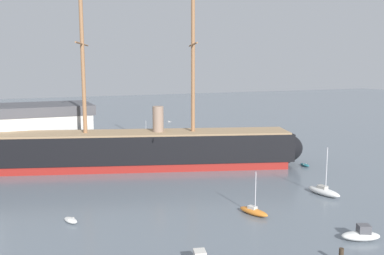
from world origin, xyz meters
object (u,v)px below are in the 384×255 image
(sailboat_mid_right, at_px, (324,191))
(motorboat_foreground_right, at_px, (361,235))
(tall_ship, at_px, (140,149))
(sailboat_near_centre, at_px, (254,211))
(dinghy_mid_left, at_px, (71,220))
(motorboat_far_right, at_px, (284,142))
(dinghy_alongside_stern, at_px, (305,165))
(sailboat_distant_centre, at_px, (145,143))
(seagull_in_flight, at_px, (170,122))

(sailboat_mid_right, bearing_deg, motorboat_foreground_right, -116.59)
(tall_ship, height_order, motorboat_foreground_right, tall_ship)
(sailboat_near_centre, xyz_separation_m, sailboat_mid_right, (11.80, 2.52, 0.11))
(sailboat_mid_right, bearing_deg, dinghy_mid_left, 174.27)
(motorboat_far_right, bearing_deg, dinghy_alongside_stern, -115.23)
(sailboat_distant_centre, bearing_deg, sailboat_mid_right, -75.67)
(dinghy_mid_left, height_order, seagull_in_flight, seagull_in_flight)
(motorboat_foreground_right, xyz_separation_m, sailboat_distant_centre, (-4.37, 53.68, -0.12))
(dinghy_alongside_stern, bearing_deg, tall_ship, 158.26)
(motorboat_far_right, xyz_separation_m, sailboat_distant_centre, (-25.67, 11.90, -0.21))
(dinghy_alongside_stern, relative_size, motorboat_far_right, 0.42)
(sailboat_mid_right, bearing_deg, motorboat_far_right, 62.81)
(dinghy_mid_left, relative_size, motorboat_far_right, 0.49)
(dinghy_mid_left, height_order, motorboat_far_right, motorboat_far_right)
(sailboat_distant_centre, bearing_deg, seagull_in_flight, -100.81)
(seagull_in_flight, bearing_deg, motorboat_foreground_right, -67.52)
(sailboat_near_centre, relative_size, sailboat_mid_right, 0.79)
(dinghy_mid_left, relative_size, sailboat_mid_right, 0.37)
(sailboat_mid_right, bearing_deg, tall_ship, 126.53)
(sailboat_near_centre, bearing_deg, tall_ship, 101.58)
(dinghy_alongside_stern, height_order, seagull_in_flight, seagull_in_flight)
(sailboat_distant_centre, bearing_deg, sailboat_near_centre, -91.62)
(tall_ship, height_order, dinghy_mid_left, tall_ship)
(dinghy_mid_left, relative_size, sailboat_distant_centre, 0.46)
(sailboat_near_centre, distance_m, sailboat_distant_centre, 43.87)
(dinghy_mid_left, distance_m, seagull_in_flight, 18.77)
(tall_ship, relative_size, dinghy_alongside_stern, 28.80)
(motorboat_foreground_right, distance_m, sailboat_mid_right, 13.82)
(sailboat_near_centre, bearing_deg, dinghy_mid_left, 163.36)
(sailboat_mid_right, relative_size, dinghy_alongside_stern, 3.15)
(motorboat_far_right, bearing_deg, motorboat_foreground_right, -117.01)
(sailboat_mid_right, xyz_separation_m, dinghy_alongside_stern, (7.48, 13.22, -0.29))
(tall_ship, height_order, motorboat_far_right, tall_ship)
(dinghy_alongside_stern, xyz_separation_m, sailboat_distant_centre, (-18.04, 28.11, 0.19))
(dinghy_mid_left, xyz_separation_m, dinghy_alongside_stern, (37.95, 10.16, -0.02))
(motorboat_foreground_right, height_order, seagull_in_flight, seagull_in_flight)
(tall_ship, distance_m, seagull_in_flight, 12.58)
(motorboat_foreground_right, distance_m, dinghy_alongside_stern, 29.00)
(motorboat_foreground_right, distance_m, sailboat_near_centre, 11.33)
(sailboat_distant_centre, bearing_deg, motorboat_far_right, -24.87)
(dinghy_alongside_stern, distance_m, sailboat_distant_centre, 33.40)
(dinghy_alongside_stern, bearing_deg, sailboat_mid_right, -119.51)
(seagull_in_flight, bearing_deg, sailboat_near_centre, -72.98)
(sailboat_near_centre, height_order, seagull_in_flight, seagull_in_flight)
(sailboat_distant_centre, bearing_deg, motorboat_foreground_right, -85.34)
(motorboat_foreground_right, xyz_separation_m, sailboat_mid_right, (6.19, 12.36, -0.02))
(sailboat_distant_centre, distance_m, seagull_in_flight, 31.16)
(sailboat_near_centre, relative_size, motorboat_far_right, 1.06)
(dinghy_mid_left, distance_m, dinghy_alongside_stern, 39.28)
(sailboat_near_centre, bearing_deg, sailboat_distant_centre, 88.38)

